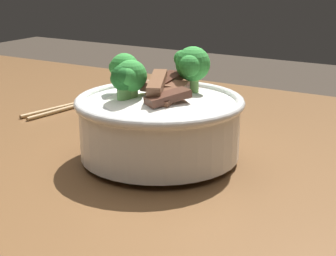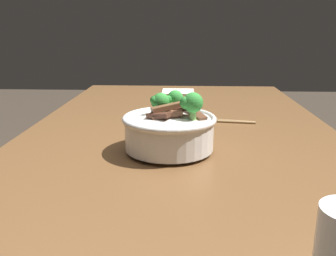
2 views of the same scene
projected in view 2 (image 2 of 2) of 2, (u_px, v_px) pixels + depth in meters
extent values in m
cube|color=brown|center=(181.00, 137.00, 1.04)|extent=(1.52, 0.88, 0.05)
cube|color=brown|center=(255.00, 173.00, 1.79)|extent=(0.08, 0.08, 0.74)
cube|color=brown|center=(109.00, 170.00, 1.82)|extent=(0.08, 0.08, 0.74)
cylinder|color=white|center=(169.00, 150.00, 0.86)|extent=(0.08, 0.08, 0.01)
cylinder|color=white|center=(169.00, 133.00, 0.85)|extent=(0.21, 0.21, 0.07)
torus|color=white|center=(169.00, 118.00, 0.84)|extent=(0.22, 0.22, 0.01)
ellipsoid|color=white|center=(169.00, 125.00, 0.85)|extent=(0.19, 0.19, 0.05)
cube|color=#4C2B1E|center=(159.00, 115.00, 0.81)|extent=(0.05, 0.06, 0.02)
cube|color=brown|center=(167.00, 107.00, 0.84)|extent=(0.05, 0.07, 0.02)
cube|color=brown|center=(197.00, 114.00, 0.85)|extent=(0.06, 0.05, 0.02)
cube|color=#4C2B1E|center=(181.00, 109.00, 0.84)|extent=(0.03, 0.06, 0.02)
cube|color=brown|center=(172.00, 111.00, 0.84)|extent=(0.05, 0.04, 0.02)
cube|color=#563323|center=(187.00, 112.00, 0.88)|extent=(0.06, 0.04, 0.02)
cube|color=brown|center=(167.00, 115.00, 0.82)|extent=(0.03, 0.07, 0.02)
cylinder|color=#6BA84C|center=(175.00, 107.00, 0.90)|extent=(0.02, 0.02, 0.02)
sphere|color=green|center=(175.00, 98.00, 0.89)|extent=(0.04, 0.04, 0.04)
sphere|color=green|center=(176.00, 97.00, 0.91)|extent=(0.02, 0.02, 0.02)
sphere|color=green|center=(170.00, 100.00, 0.89)|extent=(0.02, 0.02, 0.02)
cylinder|color=#7AB256|center=(193.00, 115.00, 0.82)|extent=(0.02, 0.02, 0.03)
sphere|color=green|center=(193.00, 103.00, 0.81)|extent=(0.05, 0.05, 0.05)
sphere|color=green|center=(193.00, 99.00, 0.82)|extent=(0.02, 0.02, 0.02)
sphere|color=green|center=(186.00, 103.00, 0.81)|extent=(0.03, 0.03, 0.03)
cylinder|color=#5B9947|center=(158.00, 110.00, 0.87)|extent=(0.02, 0.02, 0.02)
sphere|color=#1E6023|center=(158.00, 101.00, 0.87)|extent=(0.03, 0.03, 0.03)
sphere|color=#1E6023|center=(159.00, 102.00, 0.88)|extent=(0.02, 0.02, 0.02)
sphere|color=#1E6023|center=(154.00, 100.00, 0.86)|extent=(0.02, 0.02, 0.02)
cylinder|color=#7AB256|center=(161.00, 111.00, 0.87)|extent=(0.02, 0.02, 0.02)
sphere|color=green|center=(161.00, 101.00, 0.86)|extent=(0.04, 0.04, 0.04)
sphere|color=green|center=(160.00, 101.00, 0.88)|extent=(0.02, 0.02, 0.02)
sphere|color=green|center=(156.00, 101.00, 0.86)|extent=(0.02, 0.02, 0.02)
cylinder|color=#9E7A4C|center=(220.00, 120.00, 1.13)|extent=(0.05, 0.21, 0.01)
cylinder|color=#9E7A4C|center=(220.00, 121.00, 1.12)|extent=(0.04, 0.21, 0.01)
cube|color=silver|center=(178.00, 92.00, 1.59)|extent=(0.13, 0.14, 0.01)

